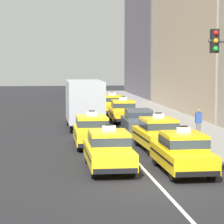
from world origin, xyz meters
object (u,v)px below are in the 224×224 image
Objects in this scene: taxi_right_second at (158,133)px; taxi_right_fourth at (123,111)px; box_truck_left_third at (84,102)px; pedestrian_by_storefront at (198,123)px; taxi_right_fifth at (112,104)px; taxi_left_second at (92,130)px; taxi_left_nearest at (109,149)px; sedan_right_third at (138,121)px; taxi_right_nearest at (183,152)px.

taxi_right_second is 0.99× the size of taxi_right_fourth.
taxi_right_fourth is (3.13, 2.91, -0.90)m from box_truck_left_third.
taxi_right_fourth reaches higher than pedestrian_by_storefront.
pedestrian_by_storefront is (3.08, -15.23, 0.12)m from taxi_right_fifth.
taxi_right_second is 4.33m from pedestrian_by_storefront.
pedestrian_by_storefront is at bearing -78.55° from taxi_right_fifth.
taxi_left_second and taxi_right_fifth have the same top height.
taxi_left_second is at bearing -91.16° from box_truck_left_third.
pedestrian_by_storefront is at bearing 51.23° from taxi_left_nearest.
pedestrian_by_storefront is (2.99, -2.99, 0.15)m from sedan_right_third.
taxi_right_fourth is (3.13, 17.00, 0.00)m from taxi_left_nearest.
taxi_left_nearest is 6.15m from taxi_left_second.
taxi_left_second is 2.75× the size of pedestrian_by_storefront.
taxi_left_second is at bearing 91.51° from taxi_left_nearest.
taxi_right_fifth is at bearing 89.63° from taxi_right_nearest.
taxi_right_fifth is at bearing 70.68° from box_truck_left_third.
taxi_left_second and taxi_right_second have the same top height.
taxi_right_nearest is 23.83m from taxi_right_fifth.
taxi_right_fourth is (0.20, 17.91, 0.00)m from taxi_right_nearest.
taxi_right_fourth is at bearing 90.50° from sedan_right_third.
taxi_right_fifth is 15.54m from pedestrian_by_storefront.
taxi_left_second is 0.99× the size of taxi_right_second.
taxi_left_second is 1.05× the size of sedan_right_third.
box_truck_left_third reaches higher than taxi_left_nearest.
taxi_right_fifth is (-0.10, 12.24, 0.03)m from sedan_right_third.
taxi_right_nearest is at bearing -66.31° from taxi_left_second.
taxi_left_nearest is 17.28m from taxi_right_fourth.
box_truck_left_third reaches higher than taxi_right_nearest.
sedan_right_third is at bearing 73.38° from taxi_left_nearest.
box_truck_left_third is at bearing 133.05° from sedan_right_third.
taxi_right_nearest is (2.94, -0.91, 0.00)m from taxi_left_nearest.
box_truck_left_third is at bearing -137.18° from taxi_right_fourth.
taxi_right_fifth is at bearing 79.01° from taxi_left_second.
taxi_left_nearest is 2.74× the size of pedestrian_by_storefront.
box_truck_left_third is 10.00m from taxi_right_second.
taxi_left_nearest is 14.12m from box_truck_left_third.
taxi_left_second and taxi_right_fourth have the same top height.
pedestrian_by_storefront is (6.18, 7.69, 0.12)m from taxi_left_nearest.
taxi_left_second is 11.33m from taxi_right_fourth.
taxi_right_nearest is at bearing -110.63° from pedestrian_by_storefront.
box_truck_left_third reaches higher than taxi_right_second.
taxi_right_fifth is at bearing 101.45° from pedestrian_by_storefront.
taxi_right_fourth and taxi_right_fifth have the same top height.
taxi_left_second is at bearing -100.99° from taxi_right_fifth.
taxi_left_second is at bearing 113.69° from taxi_right_nearest.
taxi_right_fourth reaches higher than sedan_right_third.
taxi_right_fifth is (3.09, 22.91, 0.00)m from taxi_left_nearest.
pedestrian_by_storefront is at bearing 69.37° from taxi_right_nearest.
taxi_left_nearest reaches higher than sedan_right_third.
taxi_left_second is 17.08m from taxi_right_fifth.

